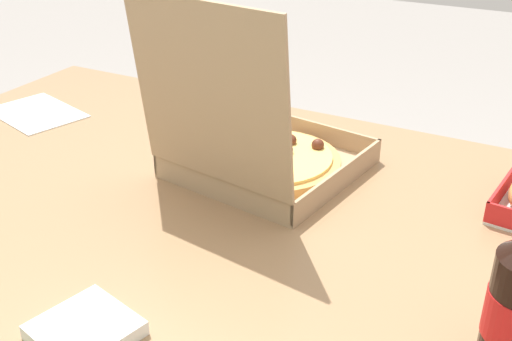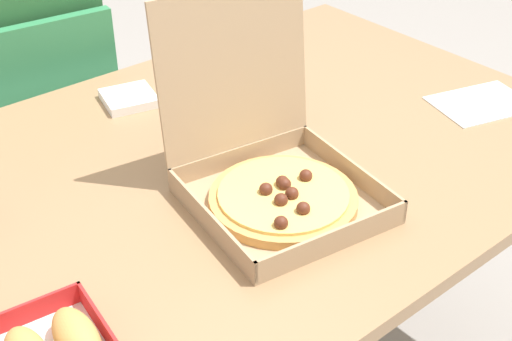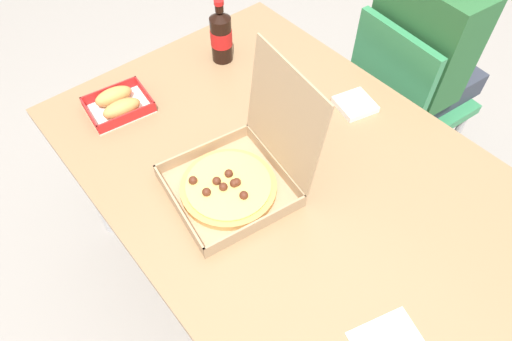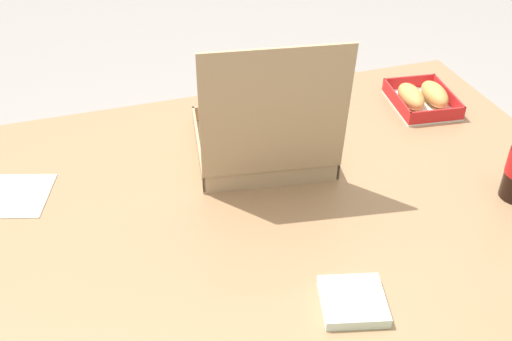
# 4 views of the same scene
# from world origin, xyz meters

# --- Properties ---
(ground_plane) EXTENTS (10.00, 10.00, 0.00)m
(ground_plane) POSITION_xyz_m (0.00, 0.00, 0.00)
(ground_plane) COLOR gray
(dining_table) EXTENTS (1.43, 0.97, 0.71)m
(dining_table) POSITION_xyz_m (0.00, 0.00, 0.64)
(dining_table) COLOR #997551
(dining_table) RESTS_ON ground_plane
(chair) EXTENTS (0.44, 0.44, 0.83)m
(chair) POSITION_xyz_m (-0.11, 0.72, 0.48)
(chair) COLOR #338451
(chair) RESTS_ON ground_plane
(diner_person) EXTENTS (0.38, 0.43, 1.15)m
(diner_person) POSITION_xyz_m (-0.10, 0.78, 0.69)
(diner_person) COLOR #333847
(diner_person) RESTS_ON ground_plane
(pizza_box_open) EXTENTS (0.35, 0.38, 0.35)m
(pizza_box_open) POSITION_xyz_m (-0.05, -0.15, 0.76)
(pizza_box_open) COLOR tan
(pizza_box_open) RESTS_ON dining_table
(bread_side_box) EXTENTS (0.17, 0.21, 0.06)m
(bread_side_box) POSITION_xyz_m (-0.52, -0.26, 0.74)
(bread_side_box) COLOR white
(bread_side_box) RESTS_ON dining_table
(cola_bottle) EXTENTS (0.07, 0.07, 0.22)m
(cola_bottle) POSITION_xyz_m (-0.52, 0.15, 0.80)
(cola_bottle) COLOR black
(cola_bottle) RESTS_ON dining_table
(napkin_pile) EXTENTS (0.13, 0.13, 0.02)m
(napkin_pile) POSITION_xyz_m (-0.05, 0.33, 0.72)
(napkin_pile) COLOR white
(napkin_pile) RESTS_ON dining_table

